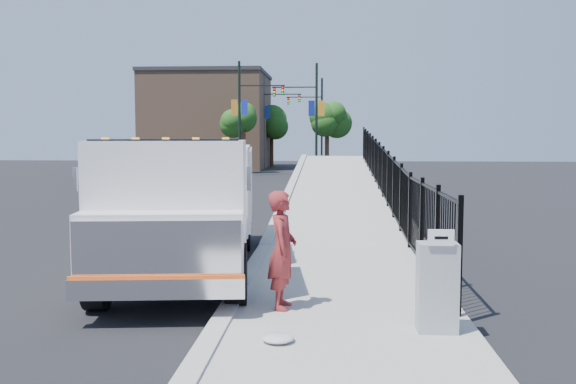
{
  "coord_description": "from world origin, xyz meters",
  "views": [
    {
      "loc": [
        1.6,
        -11.66,
        2.86
      ],
      "look_at": [
        0.7,
        2.0,
        1.64
      ],
      "focal_mm": 40.0,
      "sensor_mm": 36.0,
      "label": 1
    }
  ],
  "objects": [
    {
      "name": "worker",
      "position": [
        0.86,
        -1.71,
        1.06
      ],
      "size": [
        0.46,
        0.69,
        1.87
      ],
      "primitive_type": "imported",
      "rotation": [
        0.0,
        0.0,
        1.56
      ],
      "color": "maroon",
      "rests_on": "sidewalk"
    },
    {
      "name": "light_pole_2",
      "position": [
        -3.74,
        42.55,
        4.36
      ],
      "size": [
        3.77,
        0.22,
        8.0
      ],
      "color": "black",
      "rests_on": "ground"
    },
    {
      "name": "curb",
      "position": [
        0.0,
        -2.0,
        0.08
      ],
      "size": [
        0.3,
        12.0,
        0.16
      ],
      "primitive_type": "cube",
      "color": "#ADAAA3",
      "rests_on": "ground"
    },
    {
      "name": "tree_2",
      "position": [
        -3.7,
        46.27,
        3.96
      ],
      "size": [
        2.79,
        2.79,
        5.4
      ],
      "color": "#382314",
      "rests_on": "ground"
    },
    {
      "name": "tree_1",
      "position": [
        1.34,
        39.47,
        3.91
      ],
      "size": [
        2.22,
        2.22,
        5.11
      ],
      "color": "#382314",
      "rests_on": "ground"
    },
    {
      "name": "utility_cabinet",
      "position": [
        3.1,
        -2.77,
        0.75
      ],
      "size": [
        0.55,
        0.4,
        1.25
      ],
      "primitive_type": "cube",
      "color": "gray",
      "rests_on": "sidewalk"
    },
    {
      "name": "iron_fence",
      "position": [
        3.55,
        12.0,
        0.9
      ],
      "size": [
        0.1,
        28.0,
        1.8
      ],
      "primitive_type": "cube",
      "color": "black",
      "rests_on": "ground"
    },
    {
      "name": "sidewalk",
      "position": [
        1.93,
        -2.0,
        0.06
      ],
      "size": [
        3.55,
        12.0,
        0.12
      ],
      "primitive_type": "cube",
      "color": "#9E998E",
      "rests_on": "ground"
    },
    {
      "name": "light_pole_1",
      "position": [
        0.3,
        34.7,
        4.36
      ],
      "size": [
        3.78,
        0.22,
        8.0
      ],
      "color": "black",
      "rests_on": "ground"
    },
    {
      "name": "tree_0",
      "position": [
        -4.88,
        35.92,
        3.91
      ],
      "size": [
        2.22,
        2.22,
        5.11
      ],
      "color": "#382314",
      "rests_on": "ground"
    },
    {
      "name": "arrow_sign",
      "position": [
        3.1,
        -2.99,
        1.48
      ],
      "size": [
        0.35,
        0.04,
        0.22
      ],
      "primitive_type": "cube",
      "color": "white",
      "rests_on": "utility_cabinet"
    },
    {
      "name": "light_pole_3",
      "position": [
        0.52,
        46.73,
        4.36
      ],
      "size": [
        3.78,
        0.22,
        8.0
      ],
      "color": "black",
      "rests_on": "ground"
    },
    {
      "name": "ramp",
      "position": [
        2.12,
        16.0,
        0.0
      ],
      "size": [
        3.95,
        24.06,
        3.19
      ],
      "primitive_type": "cube",
      "rotation": [
        0.06,
        0.0,
        0.0
      ],
      "color": "#9E998E",
      "rests_on": "ground"
    },
    {
      "name": "light_pole_0",
      "position": [
        -4.44,
        33.1,
        4.36
      ],
      "size": [
        3.77,
        0.22,
        8.0
      ],
      "color": "black",
      "rests_on": "ground"
    },
    {
      "name": "ground",
      "position": [
        0.0,
        0.0,
        0.0
      ],
      "size": [
        120.0,
        120.0,
        0.0
      ],
      "primitive_type": "plane",
      "color": "black",
      "rests_on": "ground"
    },
    {
      "name": "building",
      "position": [
        -9.0,
        44.0,
        4.0
      ],
      "size": [
        10.0,
        10.0,
        8.0
      ],
      "primitive_type": "cube",
      "color": "#8C664C",
      "rests_on": "ground"
    },
    {
      "name": "debris",
      "position": [
        0.92,
        -3.39,
        0.17
      ],
      "size": [
        0.43,
        0.43,
        0.11
      ],
      "primitive_type": "ellipsoid",
      "color": "silver",
      "rests_on": "sidewalk"
    },
    {
      "name": "truck",
      "position": [
        -1.4,
        1.4,
        1.59
      ],
      "size": [
        3.54,
        8.48,
        2.82
      ],
      "rotation": [
        0.0,
        0.0,
        0.11
      ],
      "color": "black",
      "rests_on": "ground"
    }
  ]
}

